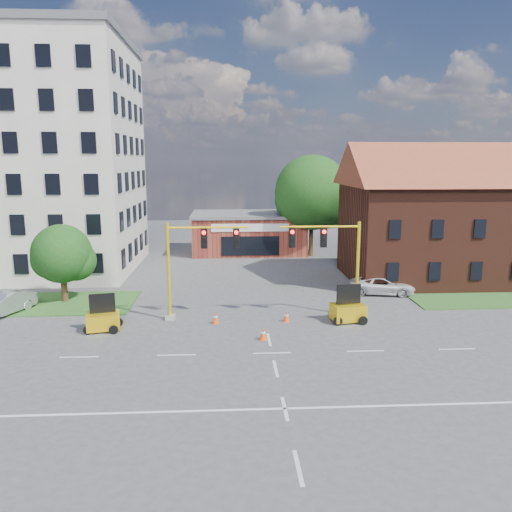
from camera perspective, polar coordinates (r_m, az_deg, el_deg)
The scene contains 18 objects.
ground at distance 26.78m, azimuth 1.84°, elevation -11.02°, with size 120.00×120.00×0.00m, color #444446.
grass_verge_ne at distance 40.58m, azimuth 26.93°, elevation -4.52°, with size 14.00×4.00×0.08m, color #2D5620.
lane_markings at distance 24.03m, azimuth 2.48°, elevation -13.67°, with size 60.00×36.00×0.01m, color silver, non-canonical shape.
office_block at distance 49.93m, azimuth -24.46°, elevation 10.29°, with size 18.40×15.40×20.60m.
brick_shop at distance 55.33m, azimuth -0.85°, elevation 2.74°, with size 12.40×8.40×4.30m.
townhouse_row at distance 45.67m, azimuth 23.21°, elevation 4.90°, with size 21.00×11.00×11.50m.
tree_large at distance 52.74m, azimuth 6.84°, elevation 6.91°, with size 8.20×7.81×10.61m.
tree_nw_front at distance 37.76m, azimuth -20.96°, elevation 0.04°, with size 4.37×4.16×5.60m.
signal_mast_west at distance 31.41m, azimuth -7.01°, elevation -0.34°, with size 5.30×0.60×6.20m.
signal_mast_east at distance 32.02m, azimuth 8.73°, elevation -0.17°, with size 5.30×0.60×6.20m.
trailer_west at distance 31.24m, azimuth -17.07°, elevation -6.96°, with size 2.13×1.65×2.17m.
trailer_east at distance 32.00m, azimuth 10.48°, elevation -6.15°, with size 2.21×1.66×2.29m.
cone_a at distance 28.51m, azimuth 0.82°, elevation -8.90°, with size 0.40×0.40×0.70m.
cone_b at distance 31.33m, azimuth -4.63°, elevation -7.10°, with size 0.40×0.40×0.70m.
cone_c at distance 31.60m, azimuth 3.49°, elevation -6.92°, with size 0.40×0.40×0.70m.
cone_d at distance 33.76m, azimuth 9.18°, elevation -5.87°, with size 0.40×0.40×0.70m.
pickup_white at distance 39.08m, azimuth 14.20°, elevation -3.25°, with size 2.24×4.86×1.35m, color silver.
sedan_silver_front at distance 36.70m, azimuth -27.01°, elevation -4.92°, with size 1.59×4.55×1.50m, color #94979B.
Camera 1 is at (-2.22, -24.75, 9.98)m, focal length 35.00 mm.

